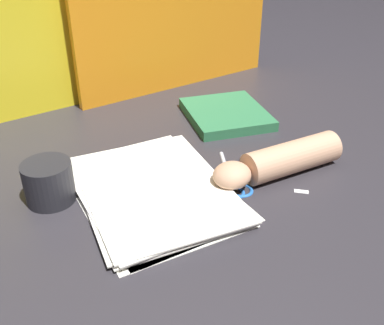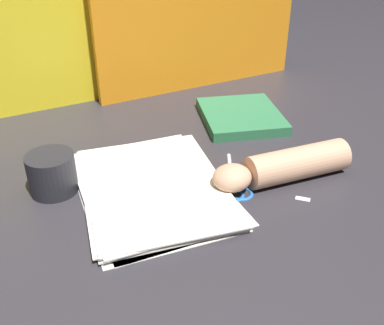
# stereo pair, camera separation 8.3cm
# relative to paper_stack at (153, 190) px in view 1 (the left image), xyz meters

# --- Properties ---
(ground_plane) EXTENTS (6.00, 6.00, 0.00)m
(ground_plane) POSITION_rel_paper_stack_xyz_m (0.09, 0.02, -0.01)
(ground_plane) COLOR #2D2B30
(backdrop_panel_left) EXTENTS (0.81, 0.13, 0.40)m
(backdrop_panel_left) POSITION_rel_paper_stack_xyz_m (-0.06, 0.49, 0.19)
(backdrop_panel_left) COLOR yellow
(backdrop_panel_left) RESTS_ON ground_plane
(backdrop_panel_center) EXTENTS (0.61, 0.10, 0.37)m
(backdrop_panel_center) POSITION_rel_paper_stack_xyz_m (0.29, 0.49, 0.18)
(backdrop_panel_center) COLOR orange
(backdrop_panel_center) RESTS_ON ground_plane
(paper_stack) EXTENTS (0.28, 0.37, 0.02)m
(paper_stack) POSITION_rel_paper_stack_xyz_m (0.00, 0.00, 0.00)
(paper_stack) COLOR white
(paper_stack) RESTS_ON ground_plane
(book_closed) EXTENTS (0.22, 0.24, 0.02)m
(book_closed) POSITION_rel_paper_stack_xyz_m (0.30, 0.23, 0.00)
(book_closed) COLOR #2D7247
(book_closed) RESTS_ON ground_plane
(scissors) EXTENTS (0.09, 0.18, 0.01)m
(scissors) POSITION_rel_paper_stack_xyz_m (0.15, -0.03, -0.00)
(scissors) COLOR silver
(scissors) RESTS_ON ground_plane
(hand_forearm) EXTENTS (0.29, 0.07, 0.07)m
(hand_forearm) POSITION_rel_paper_stack_xyz_m (0.25, -0.05, 0.02)
(hand_forearm) COLOR tan
(hand_forearm) RESTS_ON ground_plane
(paper_scrap_near) EXTENTS (0.02, 0.02, 0.00)m
(paper_scrap_near) POSITION_rel_paper_stack_xyz_m (0.07, -0.12, -0.01)
(paper_scrap_near) COLOR white
(paper_scrap_near) RESTS_ON ground_plane
(paper_scrap_mid) EXTENTS (0.03, 0.03, 0.00)m
(paper_scrap_mid) POSITION_rel_paper_stack_xyz_m (0.26, -0.12, -0.01)
(paper_scrap_mid) COLOR white
(paper_scrap_mid) RESTS_ON ground_plane
(mug) EXTENTS (0.09, 0.09, 0.08)m
(mug) POSITION_rel_paper_stack_xyz_m (-0.17, 0.07, 0.03)
(mug) COLOR #232328
(mug) RESTS_ON ground_plane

